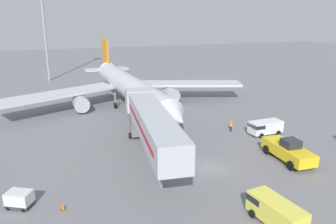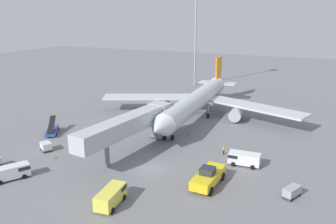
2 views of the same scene
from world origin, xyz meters
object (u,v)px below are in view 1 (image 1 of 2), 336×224
(airplane_at_gate, at_px, (128,86))
(pushback_tug, at_px, (288,150))
(service_van_near_center, at_px, (265,127))
(ground_crew_worker_foreground, at_px, (231,126))
(safety_cone_alpha, at_px, (160,123))
(safety_cone_bravo, at_px, (63,206))
(service_van_rear_left, at_px, (275,210))
(baggage_cart_near_right, at_px, (19,199))
(jet_bridge, at_px, (150,120))

(airplane_at_gate, bearing_deg, pushback_tug, -67.43)
(service_van_near_center, height_order, ground_crew_worker_foreground, service_van_near_center)
(ground_crew_worker_foreground, height_order, safety_cone_alpha, ground_crew_worker_foreground)
(pushback_tug, bearing_deg, safety_cone_bravo, -176.24)
(ground_crew_worker_foreground, bearing_deg, service_van_near_center, -35.02)
(pushback_tug, xyz_separation_m, service_van_rear_left, (-9.11, -9.51, -0.08))
(baggage_cart_near_right, distance_m, safety_cone_alpha, 25.63)
(pushback_tug, height_order, service_van_rear_left, pushback_tug)
(service_van_near_center, relative_size, safety_cone_alpha, 8.08)
(safety_cone_alpha, xyz_separation_m, safety_cone_bravo, (-15.32, -19.10, 0.00))
(service_van_near_center, relative_size, baggage_cart_near_right, 1.86)
(safety_cone_alpha, relative_size, safety_cone_bravo, 0.99)
(service_van_near_center, bearing_deg, service_van_rear_left, -123.73)
(service_van_near_center, xyz_separation_m, baggage_cart_near_right, (-31.40, -8.28, -0.31))
(pushback_tug, bearing_deg, service_van_near_center, 71.33)
(ground_crew_worker_foreground, distance_m, safety_cone_alpha, 10.84)
(service_van_rear_left, bearing_deg, jet_bridge, 111.44)
(ground_crew_worker_foreground, relative_size, safety_cone_bravo, 2.76)
(safety_cone_bravo, bearing_deg, service_van_rear_left, -26.26)
(service_van_rear_left, bearing_deg, safety_cone_bravo, 153.74)
(baggage_cart_near_right, bearing_deg, airplane_at_gate, 60.08)
(jet_bridge, relative_size, baggage_cart_near_right, 8.62)
(safety_cone_bravo, bearing_deg, service_van_near_center, 19.76)
(baggage_cart_near_right, bearing_deg, ground_crew_worker_foreground, 21.69)
(service_van_rear_left, relative_size, safety_cone_alpha, 8.77)
(pushback_tug, bearing_deg, airplane_at_gate, 112.57)
(jet_bridge, height_order, service_van_rear_left, jet_bridge)
(pushback_tug, xyz_separation_m, service_van_near_center, (2.83, 8.37, -0.13))
(jet_bridge, height_order, ground_crew_worker_foreground, jet_bridge)
(safety_cone_bravo, bearing_deg, ground_crew_worker_foreground, 27.84)
(safety_cone_alpha, distance_m, safety_cone_bravo, 24.49)
(ground_crew_worker_foreground, bearing_deg, service_van_rear_left, -111.51)
(airplane_at_gate, distance_m, safety_cone_bravo, 33.41)
(pushback_tug, distance_m, service_van_near_center, 8.84)
(baggage_cart_near_right, distance_m, safety_cone_bravo, 3.96)
(ground_crew_worker_foreground, relative_size, safety_cone_alpha, 2.80)
(jet_bridge, distance_m, service_van_rear_left, 16.52)
(safety_cone_alpha, bearing_deg, pushback_tug, -60.86)
(jet_bridge, bearing_deg, service_van_rear_left, -68.56)
(airplane_at_gate, xyz_separation_m, baggage_cart_near_right, (-16.57, -28.79, -3.20))
(safety_cone_alpha, bearing_deg, airplane_at_gate, 101.25)
(airplane_at_gate, bearing_deg, jet_bridge, -97.27)
(airplane_at_gate, distance_m, service_van_rear_left, 38.61)
(baggage_cart_near_right, bearing_deg, service_van_near_center, 14.78)
(baggage_cart_near_right, height_order, ground_crew_worker_foreground, ground_crew_worker_foreground)
(jet_bridge, relative_size, safety_cone_bravo, 36.82)
(pushback_tug, relative_size, safety_cone_bravo, 12.07)
(jet_bridge, xyz_separation_m, safety_cone_bravo, (-10.06, -7.11, -4.65))
(pushback_tug, relative_size, ground_crew_worker_foreground, 4.37)
(pushback_tug, distance_m, ground_crew_worker_foreground, 11.11)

